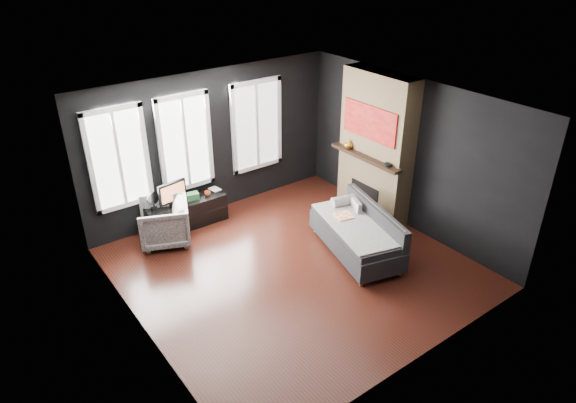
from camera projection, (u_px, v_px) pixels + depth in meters
floor at (294, 268)px, 8.26m from camera, size 5.00×5.00×0.00m
ceiling at (295, 105)px, 6.98m from camera, size 5.00×5.00×0.00m
wall_back at (212, 143)px, 9.39m from camera, size 5.00×0.02×2.70m
wall_left at (133, 248)px, 6.31m from camera, size 0.02×5.00×2.70m
wall_right at (409, 154)px, 8.93m from camera, size 0.02×5.00×2.70m
windows at (186, 93)px, 8.64m from camera, size 4.00×0.16×1.76m
fireplace at (376, 146)px, 9.25m from camera, size 0.70×1.62×2.70m
sofa at (356, 231)px, 8.47m from camera, size 1.39×2.06×0.81m
stripe_pillow at (356, 209)px, 8.79m from camera, size 0.18×0.32×0.31m
armchair at (164, 221)px, 8.75m from camera, size 1.02×1.04×0.83m
media_console at (186, 213)px, 9.32m from camera, size 1.48×0.49×0.51m
monitor at (172, 192)px, 8.96m from camera, size 0.57×0.20×0.50m
desk_fan at (153, 200)px, 8.86m from camera, size 0.30×0.30×0.34m
mug at (208, 193)px, 9.37m from camera, size 0.13×0.11×0.11m
book at (211, 186)px, 9.50m from camera, size 0.16×0.04×0.22m
storage_box at (192, 196)px, 9.23m from camera, size 0.25×0.18×0.12m
mantel_vase at (349, 144)px, 9.46m from camera, size 0.20×0.20×0.17m
mantel_clock at (388, 165)px, 8.78m from camera, size 0.17×0.17×0.04m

